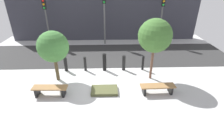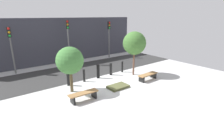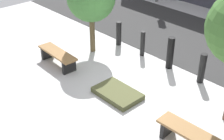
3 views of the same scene
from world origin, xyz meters
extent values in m
plane|color=#B3B3B3|center=(0.00, 0.00, 0.00)|extent=(18.00, 18.00, 0.00)
cube|color=#2D2D2D|center=(0.00, 4.16, 0.01)|extent=(18.00, 4.30, 0.01)
cube|color=#33333D|center=(0.00, 7.89, 2.09)|extent=(16.20, 0.50, 4.19)
cube|color=black|center=(-3.20, -0.71, 0.20)|extent=(0.12, 0.46, 0.41)
cube|color=black|center=(-1.94, -0.75, 0.20)|extent=(0.12, 0.46, 0.41)
cube|color=olive|center=(-2.57, -0.73, 0.44)|extent=(1.64, 0.52, 0.06)
cube|color=black|center=(1.92, -0.75, 0.19)|extent=(0.12, 0.47, 0.39)
cube|color=black|center=(3.22, -0.71, 0.19)|extent=(0.12, 0.47, 0.39)
cube|color=olive|center=(2.57, -0.73, 0.42)|extent=(1.68, 0.52, 0.06)
cube|color=#474A2B|center=(0.00, -0.53, 0.08)|extent=(1.30, 0.84, 0.15)
cylinder|color=brown|center=(-2.57, 0.73, 0.75)|extent=(0.18, 0.18, 1.49)
sphere|color=#3E7536|center=(-2.57, 0.73, 1.93)|extent=(1.60, 1.60, 1.60)
cylinder|color=brown|center=(2.57, 0.73, 0.99)|extent=(0.13, 0.13, 1.97)
sphere|color=#3E6B2E|center=(2.57, 0.73, 2.45)|extent=(1.71, 1.71, 1.71)
cylinder|color=black|center=(-2.32, 1.76, 0.44)|extent=(0.20, 0.20, 0.89)
cylinder|color=black|center=(-1.16, 1.76, 0.44)|extent=(0.16, 0.16, 0.88)
cylinder|color=black|center=(0.00, 1.76, 0.53)|extent=(0.22, 0.22, 1.06)
cylinder|color=black|center=(1.16, 1.76, 0.47)|extent=(0.20, 0.20, 0.93)
cylinder|color=black|center=(2.32, 1.76, 0.44)|extent=(0.14, 0.14, 0.89)
cylinder|color=#585858|center=(-4.61, 6.61, 1.80)|extent=(0.12, 0.12, 3.61)
cube|color=black|center=(-4.61, 6.61, 3.22)|extent=(0.28, 0.16, 0.78)
sphere|color=red|center=(-4.61, 6.51, 3.48)|extent=(0.17, 0.17, 0.17)
sphere|color=orange|center=(-4.61, 6.51, 3.22)|extent=(0.17, 0.17, 0.17)
sphere|color=green|center=(-4.61, 6.51, 2.96)|extent=(0.17, 0.17, 0.17)
cylinder|color=#606060|center=(0.00, 6.61, 2.01)|extent=(0.12, 0.12, 4.01)
cube|color=black|center=(0.00, 6.61, 3.62)|extent=(0.28, 0.16, 0.78)
sphere|color=red|center=(0.00, 6.51, 3.88)|extent=(0.17, 0.17, 0.17)
sphere|color=orange|center=(0.00, 6.51, 3.62)|extent=(0.17, 0.17, 0.17)
sphere|color=green|center=(0.00, 6.51, 3.36)|extent=(0.17, 0.17, 0.17)
cylinder|color=#575757|center=(4.61, 6.61, 1.90)|extent=(0.12, 0.12, 3.80)
cube|color=black|center=(4.61, 6.61, 3.41)|extent=(0.28, 0.16, 0.78)
sphere|color=red|center=(4.61, 6.51, 3.67)|extent=(0.17, 0.17, 0.17)
sphere|color=orange|center=(4.61, 6.51, 3.41)|extent=(0.17, 0.17, 0.17)
sphere|color=green|center=(4.61, 6.51, 3.15)|extent=(0.17, 0.17, 0.17)
camera|label=1|loc=(0.14, -7.70, 5.02)|focal=28.00mm
camera|label=2|loc=(-6.57, -8.42, 4.42)|focal=28.00mm
camera|label=3|loc=(5.10, -5.48, 5.01)|focal=50.00mm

